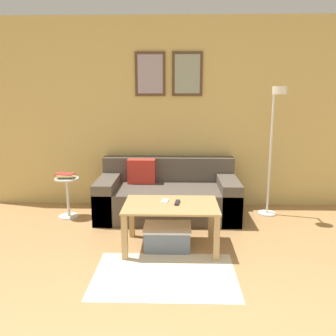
% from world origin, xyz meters
% --- Properties ---
extents(wall_back, '(5.60, 0.09, 2.55)m').
position_xyz_m(wall_back, '(-0.00, 3.61, 1.28)').
color(wall_back, '#D6B76B').
rests_on(wall_back, ground_plane).
extents(area_rug, '(1.25, 0.85, 0.01)m').
position_xyz_m(area_rug, '(-0.16, 1.55, 0.00)').
color(area_rug, beige).
rests_on(area_rug, ground_plane).
extents(couch, '(1.77, 0.90, 0.71)m').
position_xyz_m(couch, '(-0.18, 3.13, 0.25)').
color(couch, brown).
rests_on(couch, ground_plane).
extents(coffee_table, '(0.95, 0.63, 0.47)m').
position_xyz_m(coffee_table, '(-0.12, 2.13, 0.38)').
color(coffee_table, tan).
rests_on(coffee_table, ground_plane).
extents(storage_bin, '(0.48, 0.37, 0.23)m').
position_xyz_m(storage_bin, '(-0.15, 2.12, 0.12)').
color(storage_bin, slate).
rests_on(storage_bin, ground_plane).
extents(floor_lamp, '(0.24, 0.44, 1.64)m').
position_xyz_m(floor_lamp, '(1.13, 3.06, 1.05)').
color(floor_lamp, white).
rests_on(floor_lamp, ground_plane).
extents(side_table, '(0.30, 0.30, 0.51)m').
position_xyz_m(side_table, '(-1.45, 3.02, 0.30)').
color(side_table, silver).
rests_on(side_table, ground_plane).
extents(book_stack, '(0.25, 0.17, 0.06)m').
position_xyz_m(book_stack, '(-1.45, 3.02, 0.54)').
color(book_stack, '#4C4C51').
rests_on(book_stack, side_table).
extents(remote_control, '(0.06, 0.15, 0.02)m').
position_xyz_m(remote_control, '(-0.05, 2.15, 0.48)').
color(remote_control, '#232328').
rests_on(remote_control, coffee_table).
extents(cell_phone, '(0.09, 0.15, 0.01)m').
position_xyz_m(cell_phone, '(-0.18, 2.22, 0.47)').
color(cell_phone, silver).
rests_on(cell_phone, coffee_table).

